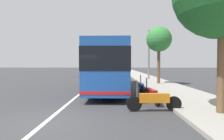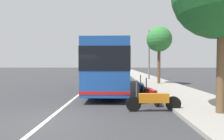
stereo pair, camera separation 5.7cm
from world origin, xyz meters
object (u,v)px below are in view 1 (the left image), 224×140
roadside_tree_mid_block (159,40)px  motorcycle_nearest_curb (151,94)px  coach_bus (110,65)px  motorcycle_by_tree (154,100)px  motorcycle_mid_row (141,87)px  utility_pole (149,55)px  car_behind_bus (88,72)px  car_side_street (116,72)px

roadside_tree_mid_block → motorcycle_nearest_curb: bearing=163.9°
coach_bus → motorcycle_by_tree: 7.40m
coach_bus → motorcycle_mid_row: bearing=-140.8°
roadside_tree_mid_block → utility_pole: (5.38, -0.02, -1.23)m
coach_bus → roadside_tree_mid_block: roadside_tree_mid_block is taller
coach_bus → motorcycle_by_tree: (-6.95, -2.08, -1.43)m
coach_bus → motorcycle_nearest_curb: (-5.22, -2.30, -1.45)m
motorcycle_by_tree → car_behind_bus: 23.12m
motorcycle_by_tree → car_side_street: bearing=-88.4°
car_side_street → utility_pole: 7.59m
coach_bus → motorcycle_mid_row: (-2.70, -2.18, -1.44)m
motorcycle_mid_row → utility_pole: bearing=-9.7°
car_side_street → roadside_tree_mid_block: roadside_tree_mid_block is taller
roadside_tree_mid_block → coach_bus: bearing=123.2°
roadside_tree_mid_block → motorcycle_mid_row: bearing=156.4°
motorcycle_by_tree → motorcycle_mid_row: motorcycle_mid_row is taller
motorcycle_nearest_curb → utility_pole: 14.14m
motorcycle_nearest_curb → motorcycle_mid_row: (2.52, 0.12, 0.01)m
roadside_tree_mid_block → utility_pole: bearing=-0.2°
coach_bus → car_behind_bus: size_ratio=2.56×
coach_bus → car_behind_bus: coach_bus is taller
motorcycle_mid_row → utility_pole: (11.15, -2.53, 2.69)m
coach_bus → car_side_street: bearing=-2.0°
roadside_tree_mid_block → car_behind_bus: bearing=35.9°
utility_pole → coach_bus: bearing=150.9°
motorcycle_by_tree → utility_pole: size_ratio=0.37×
utility_pole → motorcycle_mid_row: bearing=167.2°
roadside_tree_mid_block → motorcycle_by_tree: bearing=165.4°
motorcycle_mid_row → car_behind_bus: size_ratio=0.46×
motorcycle_nearest_curb → utility_pole: size_ratio=0.35×
motorcycle_nearest_curb → roadside_tree_mid_block: 9.48m
motorcycle_by_tree → car_side_street: size_ratio=0.56×
utility_pole → car_behind_bus: bearing=52.4°
coach_bus → car_side_street: coach_bus is taller
car_side_street → roadside_tree_mid_block: (-11.26, -4.11, 3.69)m
car_side_street → car_behind_bus: 4.86m
coach_bus → car_side_street: (14.33, -0.58, -1.21)m
car_behind_bus → roadside_tree_mid_block: roadside_tree_mid_block is taller
coach_bus → utility_pole: bearing=-28.8°
motorcycle_by_tree → car_behind_bus: size_ratio=0.50×
motorcycle_mid_row → car_side_street: car_side_street is taller
car_behind_bus → utility_pole: utility_pole is taller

